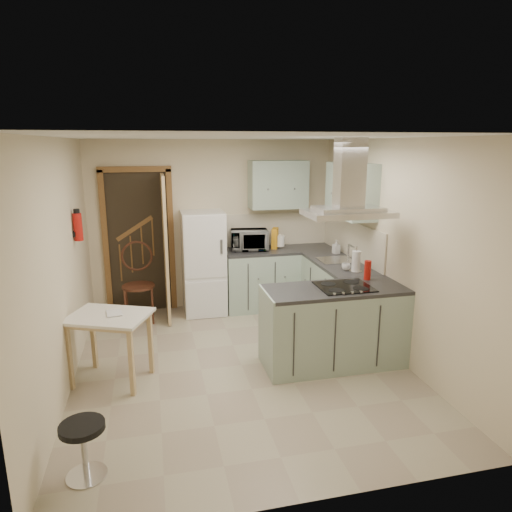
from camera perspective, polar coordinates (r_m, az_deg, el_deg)
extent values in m
plane|color=tan|center=(5.31, -1.82, -13.47)|extent=(4.20, 4.20, 0.00)
plane|color=silver|center=(4.72, -2.06, 14.63)|extent=(4.20, 4.20, 0.00)
plane|color=beige|center=(6.89, -5.32, 3.88)|extent=(3.60, 0.00, 3.60)
plane|color=beige|center=(4.86, -23.24, -1.41)|extent=(0.00, 4.20, 4.20)
plane|color=beige|center=(5.49, 16.83, 0.78)|extent=(0.00, 4.20, 4.20)
cube|color=brown|center=(6.84, -14.41, 1.72)|extent=(1.10, 0.12, 2.10)
cube|color=white|center=(6.68, -6.57, -0.86)|extent=(0.60, 0.60, 1.50)
cube|color=#9EB2A0|center=(6.91, 0.61, -2.86)|extent=(1.08, 0.60, 0.90)
cube|color=#9EB2A0|center=(6.54, 9.20, -4.00)|extent=(0.60, 1.95, 0.90)
cube|color=beige|center=(7.09, 2.43, 3.38)|extent=(1.68, 0.02, 0.50)
cube|color=#9EB2A0|center=(6.84, 2.78, 8.92)|extent=(0.85, 0.35, 0.70)
cube|color=#9EB2A0|center=(6.06, 11.80, 8.02)|extent=(0.35, 0.90, 0.70)
cube|color=#9EB2A0|center=(5.24, 9.73, -8.63)|extent=(1.55, 0.65, 0.90)
cube|color=black|center=(5.12, 10.97, -3.78)|extent=(0.58, 0.50, 0.01)
cube|color=silver|center=(4.94, 11.40, 5.26)|extent=(0.90, 0.55, 0.10)
cube|color=silver|center=(6.26, 9.96, -0.51)|extent=(0.45, 0.40, 0.01)
cylinder|color=#B2140F|center=(5.67, -21.37, 3.40)|extent=(0.10, 0.10, 0.32)
cube|color=tan|center=(5.06, -17.66, -10.92)|extent=(0.96, 0.85, 0.74)
cube|color=#55241C|center=(6.57, -14.50, -3.68)|extent=(0.45, 0.45, 1.01)
cylinder|color=black|center=(3.89, -20.68, -21.76)|extent=(0.37, 0.37, 0.44)
imported|color=black|center=(6.77, -0.84, 2.03)|extent=(0.58, 0.43, 0.30)
cylinder|color=white|center=(6.94, 3.00, 1.92)|extent=(0.16, 0.16, 0.21)
cube|color=orange|center=(6.89, 2.39, 2.25)|extent=(0.16, 0.22, 0.30)
imported|color=silver|center=(6.65, 9.99, 1.13)|extent=(0.10, 0.10, 0.19)
cylinder|color=silver|center=(5.73, 12.41, -0.62)|extent=(0.12, 0.12, 0.27)
imported|color=silver|center=(5.80, 11.20, -1.35)|extent=(0.14, 0.14, 0.08)
cylinder|color=red|center=(5.44, 13.77, -1.73)|extent=(0.09, 0.09, 0.22)
imported|color=maroon|center=(4.91, -18.20, -6.52)|extent=(0.18, 0.22, 0.09)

